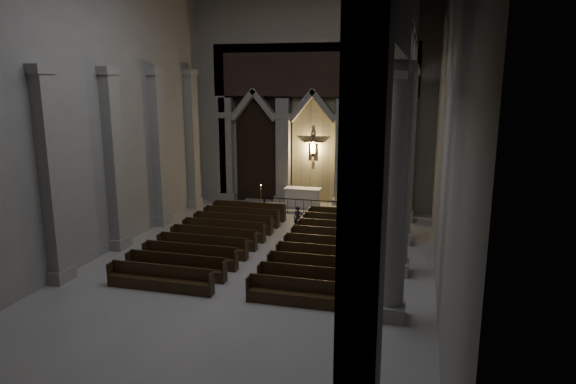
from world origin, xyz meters
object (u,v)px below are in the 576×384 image
(altar_rail, at_px, (304,204))
(candle_stand_left, at_px, (261,205))
(candle_stand_right, at_px, (364,210))
(worshipper, at_px, (298,218))
(pews, at_px, (271,246))
(altar, at_px, (303,197))

(altar_rail, relative_size, candle_stand_left, 2.91)
(altar_rail, bearing_deg, candle_stand_right, 9.28)
(candle_stand_left, distance_m, worshipper, 4.02)
(candle_stand_left, xyz_separation_m, worshipper, (2.86, -2.83, 0.16))
(candle_stand_left, height_order, pews, candle_stand_left)
(altar, relative_size, worshipper, 1.78)
(candle_stand_left, bearing_deg, pews, -69.00)
(worshipper, bearing_deg, candle_stand_right, 46.43)
(candle_stand_left, height_order, worshipper, candle_stand_left)
(altar, relative_size, candle_stand_right, 1.59)
(candle_stand_right, distance_m, pews, 7.84)
(altar_rail, xyz_separation_m, worshipper, (0.36, -2.87, -0.02))
(candle_stand_left, bearing_deg, candle_stand_right, 5.73)
(altar, xyz_separation_m, candle_stand_right, (3.71, -0.92, -0.33))
(altar_rail, relative_size, worshipper, 3.95)
(worshipper, bearing_deg, altar_rail, 94.57)
(candle_stand_left, distance_m, candle_stand_right, 5.86)
(candle_stand_right, bearing_deg, altar, 166.16)
(altar, bearing_deg, candle_stand_right, -13.84)
(candle_stand_right, distance_m, worshipper, 4.54)
(candle_stand_left, distance_m, pews, 6.98)
(altar_rail, distance_m, candle_stand_right, 3.39)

